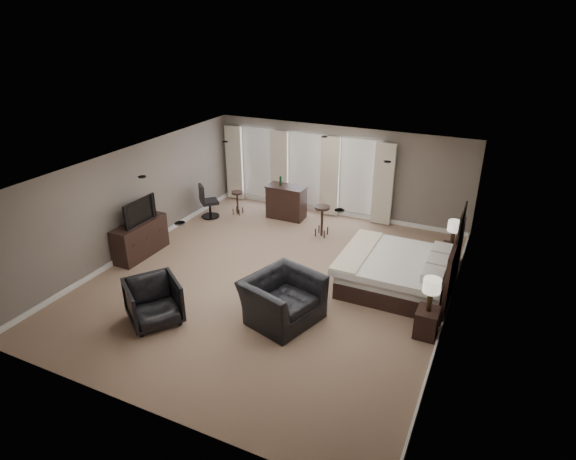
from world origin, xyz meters
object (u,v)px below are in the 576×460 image
at_px(armchair_near, 282,292).
at_px(bar_stool_left, 238,203).
at_px(nightstand_near, 427,323).
at_px(tv, 138,220).
at_px(lamp_near, 431,295).
at_px(bar_counter, 286,202).
at_px(nightstand_far, 450,256).
at_px(armchair_far, 153,300).
at_px(lamp_far, 453,233).
at_px(desk_chair, 209,201).
at_px(dresser, 141,239).
at_px(bar_stool_right, 322,221).
at_px(bed, 399,257).

bearing_deg(armchair_near, bar_stool_left, 56.90).
bearing_deg(armchair_near, nightstand_near, -58.38).
bearing_deg(tv, lamp_near, -92.53).
bearing_deg(lamp_near, bar_stool_left, 149.74).
height_order(lamp_near, armchair_near, armchair_near).
bearing_deg(lamp_near, bar_counter, 140.18).
xyz_separation_m(nightstand_far, armchair_far, (-4.80, -4.68, 0.21)).
xyz_separation_m(lamp_far, desk_chair, (-6.73, 0.12, -0.35)).
bearing_deg(dresser, desk_chair, 85.96).
distance_m(lamp_near, dresser, 6.94).
bearing_deg(nightstand_near, tv, 177.47).
height_order(armchair_far, bar_stool_right, armchair_far).
height_order(tv, desk_chair, tv).
bearing_deg(bar_stool_right, nightstand_near, -44.02).
bearing_deg(bar_stool_right, bar_counter, 152.88).
xyz_separation_m(lamp_near, armchair_near, (-2.62, -0.67, -0.26)).
xyz_separation_m(bed, nightstand_near, (0.89, -1.45, -0.46)).
height_order(bed, bar_stool_left, bed).
bearing_deg(bar_stool_left, lamp_far, -6.27).
bearing_deg(armchair_near, dresser, 94.56).
relative_size(lamp_far, bar_stool_right, 0.74).
bearing_deg(bed, armchair_far, -140.41).
relative_size(lamp_far, armchair_near, 0.45).
distance_m(bed, lamp_near, 1.71).
xyz_separation_m(nightstand_near, tv, (-6.92, 0.31, 0.68)).
distance_m(nightstand_near, armchair_near, 2.72).
relative_size(armchair_near, bar_stool_right, 1.65).
bearing_deg(dresser, armchair_near, -12.75).
height_order(nightstand_far, dresser, dresser).
xyz_separation_m(nightstand_far, desk_chair, (-6.73, 0.12, 0.23)).
height_order(lamp_near, bar_counter, lamp_near).
relative_size(nightstand_near, lamp_far, 0.86).
bearing_deg(tv, lamp_far, -69.45).
bearing_deg(bed, desk_chair, 164.90).
relative_size(lamp_near, bar_stool_left, 0.94).
relative_size(tv, bar_stool_right, 1.25).
distance_m(bar_counter, desk_chair, 2.21).
height_order(nightstand_near, lamp_far, lamp_far).
bearing_deg(bar_counter, lamp_far, -12.28).
relative_size(dresser, tv, 1.44).
bearing_deg(bar_stool_left, bar_counter, 13.87).
bearing_deg(bed, nightstand_far, 58.46).
bearing_deg(nightstand_near, lamp_far, 90.00).
xyz_separation_m(dresser, bar_stool_right, (3.59, 2.91, -0.02)).
xyz_separation_m(bar_stool_right, desk_chair, (-3.40, -0.20, 0.08)).
bearing_deg(desk_chair, tv, 129.01).
height_order(nightstand_near, nightstand_far, nightstand_far).
relative_size(armchair_far, bar_stool_right, 1.16).
xyz_separation_m(armchair_near, bar_counter, (-2.09, 4.59, -0.12)).
bearing_deg(desk_chair, bed, -152.05).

